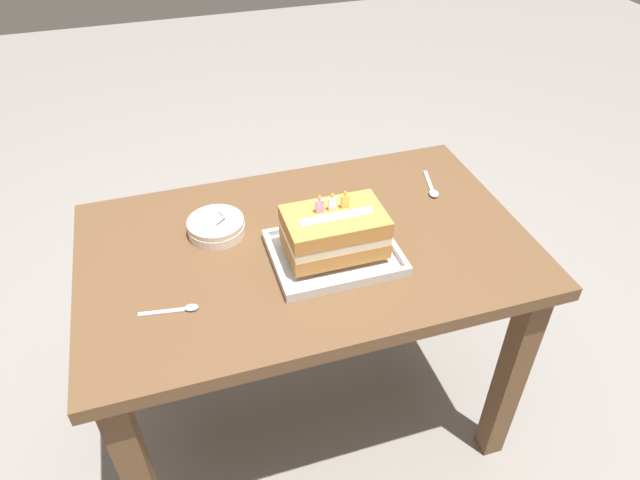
% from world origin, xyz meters
% --- Properties ---
extents(ground_plane, '(8.00, 8.00, 0.00)m').
position_xyz_m(ground_plane, '(0.00, 0.00, 0.00)').
color(ground_plane, gray).
extents(dining_table, '(1.09, 0.67, 0.69)m').
position_xyz_m(dining_table, '(0.00, 0.00, 0.58)').
color(dining_table, brown).
rests_on(dining_table, ground_plane).
extents(foil_tray, '(0.29, 0.24, 0.02)m').
position_xyz_m(foil_tray, '(0.05, -0.06, 0.70)').
color(foil_tray, silver).
rests_on(foil_tray, dining_table).
extents(birthday_cake, '(0.23, 0.14, 0.14)m').
position_xyz_m(birthday_cake, '(0.05, -0.06, 0.77)').
color(birthday_cake, '#C3823E').
rests_on(birthday_cake, foil_tray).
extents(bowl_stack, '(0.14, 0.14, 0.09)m').
position_xyz_m(bowl_stack, '(-0.20, 0.11, 0.71)').
color(bowl_stack, silver).
rests_on(bowl_stack, dining_table).
extents(serving_spoon_near_tray, '(0.05, 0.14, 0.01)m').
position_xyz_m(serving_spoon_near_tray, '(0.39, 0.11, 0.70)').
color(serving_spoon_near_tray, silver).
rests_on(serving_spoon_near_tray, dining_table).
extents(serving_spoon_by_bowls, '(0.13, 0.03, 0.01)m').
position_xyz_m(serving_spoon_by_bowls, '(-0.32, -0.14, 0.70)').
color(serving_spoon_by_bowls, silver).
rests_on(serving_spoon_by_bowls, dining_table).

